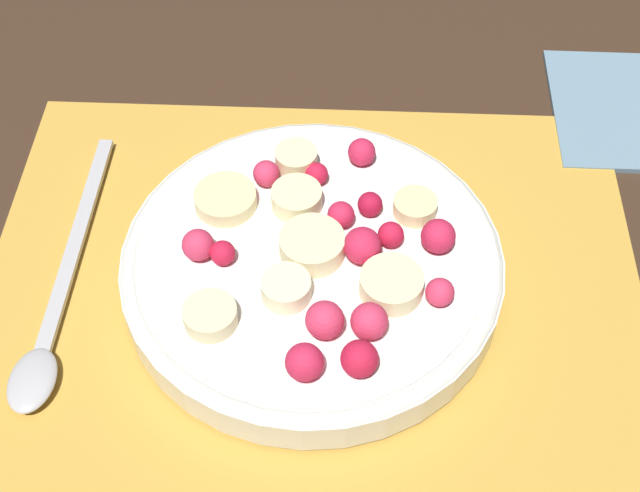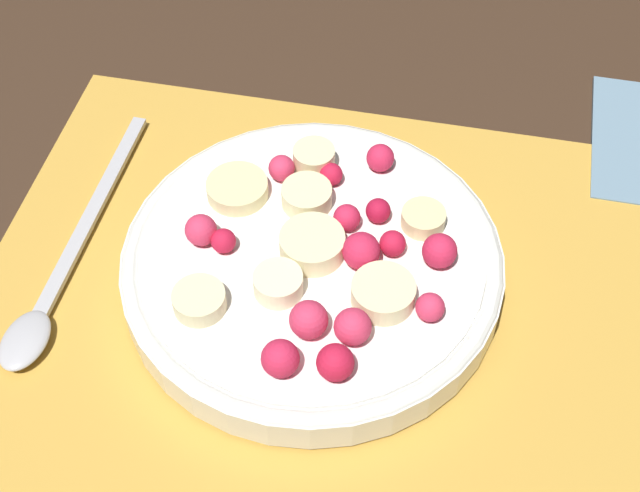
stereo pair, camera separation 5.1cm
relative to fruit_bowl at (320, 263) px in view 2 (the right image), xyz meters
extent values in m
plane|color=#382619|center=(0.00, -0.03, -0.02)|extent=(3.00, 3.00, 0.00)
cube|color=gold|center=(0.00, -0.03, -0.02)|extent=(0.39, 0.37, 0.01)
cylinder|color=silver|center=(0.00, 0.00, -0.01)|extent=(0.22, 0.22, 0.02)
torus|color=silver|center=(0.00, 0.00, 0.00)|extent=(0.22, 0.22, 0.01)
cylinder|color=white|center=(0.00, 0.00, 0.01)|extent=(0.20, 0.20, 0.00)
cylinder|color=beige|center=(-0.02, 0.04, 0.02)|extent=(0.03, 0.03, 0.01)
cylinder|color=beige|center=(0.06, 0.03, 0.01)|extent=(0.04, 0.04, 0.01)
cylinder|color=beige|center=(-0.02, 0.07, 0.02)|extent=(0.03, 0.03, 0.01)
cylinder|color=beige|center=(-0.06, -0.05, 0.01)|extent=(0.03, 0.03, 0.01)
cylinder|color=beige|center=(-0.01, 0.00, 0.02)|extent=(0.05, 0.05, 0.01)
cylinder|color=beige|center=(0.04, -0.03, 0.02)|extent=(0.05, 0.05, 0.01)
cylinder|color=beige|center=(-0.06, 0.04, 0.01)|extent=(0.04, 0.04, 0.01)
cylinder|color=#F4EAB7|center=(-0.02, -0.03, 0.02)|extent=(0.03, 0.03, 0.01)
sphere|color=red|center=(0.04, 0.01, 0.02)|extent=(0.02, 0.02, 0.02)
sphere|color=red|center=(0.00, 0.06, 0.02)|extent=(0.01, 0.01, 0.01)
sphere|color=#B21433|center=(0.03, 0.03, 0.02)|extent=(0.01, 0.01, 0.01)
sphere|color=red|center=(-0.06, -0.01, 0.02)|extent=(0.01, 0.01, 0.01)
sphere|color=#DB3356|center=(0.03, -0.05, 0.02)|extent=(0.02, 0.02, 0.02)
sphere|color=#D12347|center=(0.02, 0.00, 0.02)|extent=(0.02, 0.02, 0.02)
sphere|color=#D12347|center=(-0.01, -0.08, 0.02)|extent=(0.02, 0.02, 0.02)
sphere|color=red|center=(0.02, -0.08, 0.02)|extent=(0.02, 0.02, 0.02)
sphere|color=#DB3356|center=(0.00, -0.05, 0.02)|extent=(0.02, 0.02, 0.02)
sphere|color=#D12347|center=(0.01, 0.02, 0.02)|extent=(0.02, 0.02, 0.02)
sphere|color=#D12347|center=(0.02, 0.08, 0.02)|extent=(0.02, 0.02, 0.02)
sphere|color=#DB3356|center=(0.07, -0.03, 0.02)|extent=(0.02, 0.02, 0.02)
sphere|color=#DB3356|center=(-0.04, 0.05, 0.02)|extent=(0.02, 0.02, 0.02)
sphere|color=#DB3356|center=(-0.07, 0.00, 0.02)|extent=(0.02, 0.02, 0.02)
sphere|color=#D12347|center=(0.07, 0.01, 0.02)|extent=(0.02, 0.02, 0.02)
cube|color=#B2B2B7|center=(-0.15, 0.02, -0.01)|extent=(0.01, 0.17, 0.00)
ellipsoid|color=#B2B2B7|center=(-0.15, -0.08, -0.01)|extent=(0.03, 0.04, 0.01)
camera|label=1|loc=(0.01, -0.32, 0.41)|focal=50.00mm
camera|label=2|loc=(0.06, -0.31, 0.41)|focal=50.00mm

